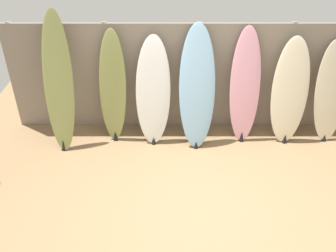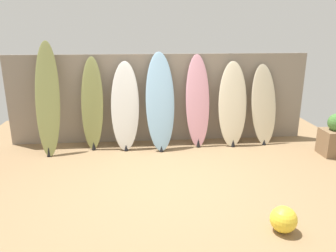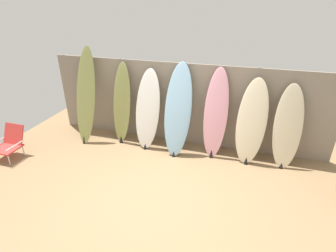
{
  "view_description": "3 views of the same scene",
  "coord_description": "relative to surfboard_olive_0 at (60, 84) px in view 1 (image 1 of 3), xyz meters",
  "views": [
    {
      "loc": [
        -0.47,
        -3.51,
        3.59
      ],
      "look_at": [
        -0.49,
        0.64,
        0.86
      ],
      "focal_mm": 40.0,
      "sensor_mm": 36.0,
      "label": 1
    },
    {
      "loc": [
        -0.43,
        -4.59,
        2.3
      ],
      "look_at": [
        0.04,
        0.59,
        0.73
      ],
      "focal_mm": 35.0,
      "sensor_mm": 36.0,
      "label": 2
    },
    {
      "loc": [
        1.2,
        -3.18,
        2.98
      ],
      "look_at": [
        0.03,
        0.72,
        0.99
      ],
      "focal_mm": 28.0,
      "sensor_mm": 36.0,
      "label": 3
    }
  ],
  "objects": [
    {
      "name": "surfboard_olive_1",
      "position": [
        0.79,
        0.16,
        -0.14
      ],
      "size": [
        0.46,
        0.46,
        1.78
      ],
      "color": "olive",
      "rests_on": "ground"
    },
    {
      "name": "surfboard_cream_6",
      "position": [
        4.21,
        0.15,
        -0.23
      ],
      "size": [
        0.55,
        0.5,
        1.6
      ],
      "color": "beige",
      "rests_on": "ground"
    },
    {
      "name": "fence_back",
      "position": [
        2.12,
        0.47,
        -0.12
      ],
      "size": [
        6.08,
        0.11,
        1.8
      ],
      "color": "gray",
      "rests_on": "ground"
    },
    {
      "name": "ground",
      "position": [
        2.12,
        -1.54,
        -1.02
      ],
      "size": [
        7.68,
        7.68,
        0.0
      ],
      "primitive_type": "plane",
      "color": "#8E704C"
    },
    {
      "name": "surfboard_pink_4",
      "position": [
        2.85,
        0.16,
        -0.13
      ],
      "size": [
        0.48,
        0.5,
        1.81
      ],
      "color": "pink",
      "rests_on": "ground"
    },
    {
      "name": "surfboard_olive_0",
      "position": [
        0.0,
        0.0,
        0.0
      ],
      "size": [
        0.49,
        0.73,
        2.08
      ],
      "color": "olive",
      "rests_on": "ground"
    },
    {
      "name": "surfboard_skyblue_3",
      "position": [
        2.1,
        0.06,
        -0.09
      ],
      "size": [
        0.55,
        0.7,
        1.86
      ],
      "color": "#8CB7D6",
      "rests_on": "ground"
    },
    {
      "name": "surfboard_cream_5",
      "position": [
        3.55,
        0.11,
        -0.19
      ],
      "size": [
        0.61,
        0.55,
        1.67
      ],
      "color": "beige",
      "rests_on": "ground"
    },
    {
      "name": "surfboard_white_2",
      "position": [
        1.42,
        0.09,
        -0.18
      ],
      "size": [
        0.57,
        0.56,
        1.69
      ],
      "color": "white",
      "rests_on": "ground"
    }
  ]
}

